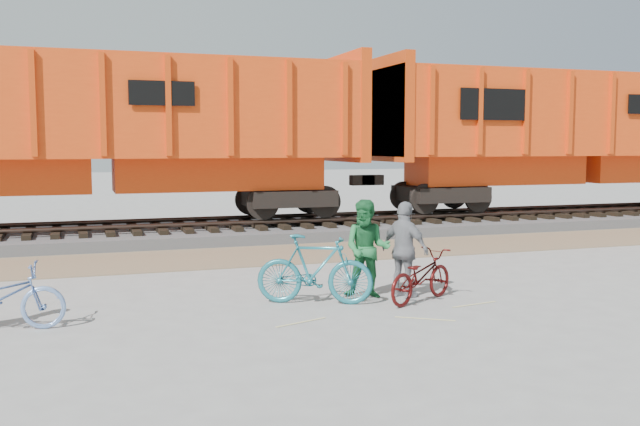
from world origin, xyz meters
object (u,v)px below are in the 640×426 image
Objects in this scene: hopper_car_center at (101,128)px; bicycle_teal at (315,269)px; bicycle_maroon at (421,276)px; person_man at (367,249)px; person_woman at (405,250)px; hopper_car_right at (577,132)px.

bicycle_teal is at bearing -71.26° from hopper_car_center.
person_man is at bearing 19.64° from bicycle_maroon.
person_man is (1.00, 0.20, 0.26)m from bicycle_teal.
hopper_car_center is at bearing 2.44° from person_woman.
hopper_car_center reaches higher than person_man.
hopper_car_right is 8.57× the size of person_woman.
hopper_car_center is at bearing 43.92° from bicycle_teal.
person_man is (3.95, -8.50, -2.18)m from hopper_car_center.
bicycle_teal is 1.62m from person_woman.
person_woman is (-0.10, 0.40, 0.39)m from bicycle_maroon.
person_man is 1.02× the size of person_woman.
hopper_car_center is 8.43× the size of person_man.
hopper_car_center is 9.62m from person_man.
bicycle_teal is at bearing -137.82° from person_man.
person_woman is (-10.45, -8.72, -2.19)m from hopper_car_right.
bicycle_teal is 1.14× the size of person_man.
bicycle_maroon is at bearing -138.63° from hopper_car_right.
hopper_car_right is at bearing 68.44° from person_man.
person_woman is at bearing -14.72° from bicycle_maroon.
person_woman is at bearing -65.50° from bicycle_teal.
hopper_car_center is 1.00× the size of hopper_car_right.
hopper_car_center is 8.61× the size of bicycle_maroon.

